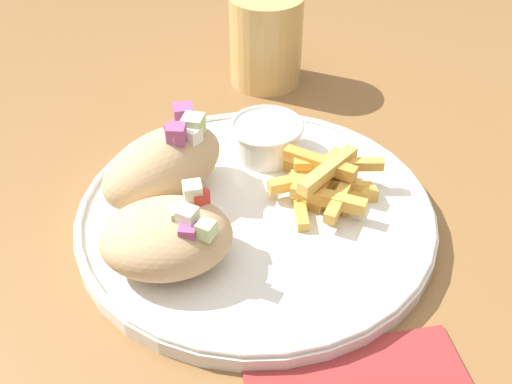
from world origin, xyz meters
TOP-DOWN VIEW (x-y plane):
  - table at (0.00, 0.00)m, footprint 1.17×1.17m
  - plate at (-0.04, -0.00)m, footprint 0.31×0.31m
  - pita_sandwich_near at (-0.11, -0.05)m, footprint 0.10×0.08m
  - pita_sandwich_far at (-0.11, 0.03)m, footprint 0.14×0.13m
  - fries_pile at (0.03, 0.02)m, footprint 0.11×0.11m
  - sauce_ramekin at (-0.02, 0.08)m, footprint 0.07×0.07m
  - water_glass at (0.01, 0.25)m, footprint 0.09×0.09m

SIDE VIEW (x-z plane):
  - table at x=0.00m, z-range 0.28..0.98m
  - plate at x=-0.04m, z-range 0.71..0.72m
  - fries_pile at x=0.03m, z-range 0.71..0.75m
  - sauce_ramekin at x=-0.02m, z-range 0.72..0.76m
  - pita_sandwich_near at x=-0.11m, z-range 0.72..0.78m
  - pita_sandwich_far at x=-0.11m, z-range 0.71..0.79m
  - water_glass at x=0.01m, z-range 0.70..0.81m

